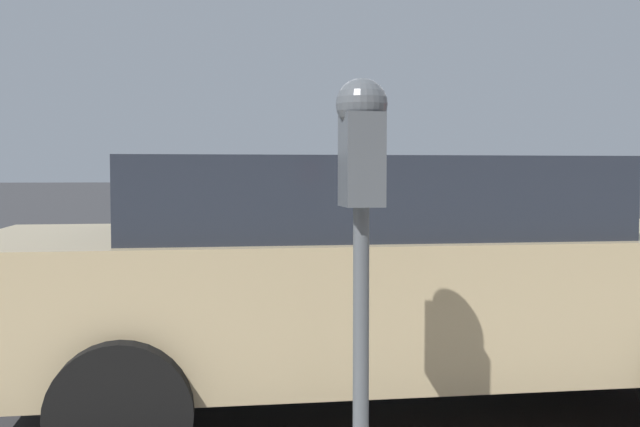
# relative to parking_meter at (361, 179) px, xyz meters

# --- Properties ---
(ground_plane) EXTENTS (220.00, 220.00, 0.00)m
(ground_plane) POSITION_rel_parking_meter_xyz_m (2.53, -0.77, -1.35)
(ground_plane) COLOR #333335
(parking_meter) EXTENTS (0.21, 0.19, 1.56)m
(parking_meter) POSITION_rel_parking_meter_xyz_m (0.00, 0.00, 0.00)
(parking_meter) COLOR #4C5156
(parking_meter) RESTS_ON sidewalk
(car_tan) EXTENTS (2.05, 4.58, 1.46)m
(car_tan) POSITION_rel_parking_meter_xyz_m (1.55, -0.44, -0.56)
(car_tan) COLOR tan
(car_tan) RESTS_ON ground_plane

